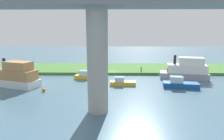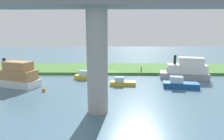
# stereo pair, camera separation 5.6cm
# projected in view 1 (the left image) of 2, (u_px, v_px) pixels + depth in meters

# --- Properties ---
(ground_plane) EXTENTS (160.00, 160.00, 0.00)m
(ground_plane) POSITION_uv_depth(u_px,v_px,m) (110.00, 75.00, 38.54)
(ground_plane) COLOR #476B7F
(grassy_bank) EXTENTS (80.00, 12.00, 0.50)m
(grassy_bank) POSITION_uv_depth(u_px,v_px,m) (111.00, 68.00, 44.39)
(grassy_bank) COLOR #427533
(grassy_bank) RESTS_ON ground
(bridge_pylon) EXTENTS (2.13, 2.13, 10.67)m
(bridge_pylon) POSITION_uv_depth(u_px,v_px,m) (97.00, 62.00, 19.87)
(bridge_pylon) COLOR #9E998E
(bridge_pylon) RESTS_ON ground
(bridge_span) EXTENTS (64.29, 4.30, 3.25)m
(bridge_span) POSITION_uv_depth(u_px,v_px,m) (97.00, 2.00, 18.79)
(bridge_span) COLOR slate
(bridge_span) RESTS_ON bridge_pylon
(person_on_bank) EXTENTS (0.46, 0.46, 1.39)m
(person_on_bank) POSITION_uv_depth(u_px,v_px,m) (99.00, 68.00, 40.16)
(person_on_bank) COLOR #2D334C
(person_on_bank) RESTS_ON grassy_bank
(mooring_post) EXTENTS (0.20, 0.20, 0.91)m
(mooring_post) POSITION_uv_depth(u_px,v_px,m) (141.00, 69.00, 39.49)
(mooring_post) COLOR brown
(mooring_post) RESTS_ON grassy_bank
(riverboat_paddlewheel) EXTENTS (8.70, 4.25, 4.26)m
(riverboat_paddlewheel) POSITION_uv_depth(u_px,v_px,m) (186.00, 70.00, 35.43)
(riverboat_paddlewheel) COLOR #99999E
(riverboat_paddlewheel) RESTS_ON ground
(motorboat_red) EXTENTS (4.80, 2.61, 1.52)m
(motorboat_red) POSITION_uv_depth(u_px,v_px,m) (87.00, 76.00, 35.32)
(motorboat_red) COLOR gold
(motorboat_red) RESTS_ON ground
(houseboat_blue) EXTENTS (8.84, 5.45, 4.29)m
(houseboat_blue) POSITION_uv_depth(u_px,v_px,m) (15.00, 76.00, 30.48)
(houseboat_blue) COLOR white
(houseboat_blue) RESTS_ON ground
(motorboat_white) EXTENTS (5.39, 2.63, 1.72)m
(motorboat_white) POSITION_uv_depth(u_px,v_px,m) (180.00, 84.00, 29.77)
(motorboat_white) COLOR #195199
(motorboat_white) RESTS_ON ground
(skiff_small) EXTENTS (4.08, 1.59, 1.34)m
(skiff_small) POSITION_uv_depth(u_px,v_px,m) (122.00, 82.00, 31.18)
(skiff_small) COLOR gold
(skiff_small) RESTS_ON ground
(marker_buoy) EXTENTS (0.50, 0.50, 0.50)m
(marker_buoy) POSITION_uv_depth(u_px,v_px,m) (44.00, 90.00, 27.79)
(marker_buoy) COLOR orange
(marker_buoy) RESTS_ON ground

